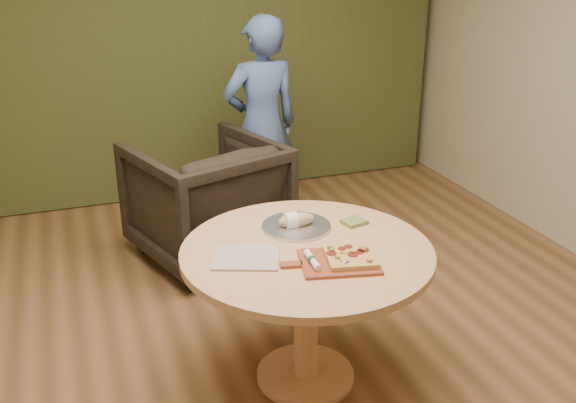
% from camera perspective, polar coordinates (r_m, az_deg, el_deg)
% --- Properties ---
extents(room_shell, '(5.04, 6.04, 2.84)m').
position_cam_1_polar(room_shell, '(2.75, -0.36, 7.05)').
color(room_shell, brown).
rests_on(room_shell, ground).
extents(curtain, '(4.80, 0.14, 2.78)m').
position_cam_1_polar(curtain, '(5.52, -10.72, 14.42)').
color(curtain, '#353D1B').
rests_on(curtain, ground).
extents(pedestal_table, '(1.22, 1.22, 0.75)m').
position_cam_1_polar(pedestal_table, '(3.15, 1.66, -6.47)').
color(pedestal_table, tan).
rests_on(pedestal_table, ground).
extents(pizza_paddle, '(0.47, 0.35, 0.01)m').
position_cam_1_polar(pizza_paddle, '(2.95, 4.34, -5.39)').
color(pizza_paddle, '#994127').
rests_on(pizza_paddle, pedestal_table).
extents(flatbread_pizza, '(0.26, 0.26, 0.04)m').
position_cam_1_polar(flatbread_pizza, '(2.96, 5.58, -4.91)').
color(flatbread_pizza, '#E0AA57').
rests_on(flatbread_pizza, pizza_paddle).
extents(cutlery_roll, '(0.04, 0.20, 0.03)m').
position_cam_1_polar(cutlery_roll, '(2.91, 2.17, -5.21)').
color(cutlery_roll, white).
rests_on(cutlery_roll, pizza_paddle).
extents(newspaper, '(0.37, 0.34, 0.01)m').
position_cam_1_polar(newspaper, '(2.99, -3.70, -5.00)').
color(newspaper, white).
rests_on(newspaper, pedestal_table).
extents(serving_tray, '(0.36, 0.36, 0.02)m').
position_cam_1_polar(serving_tray, '(3.29, 0.74, -2.22)').
color(serving_tray, silver).
rests_on(serving_tray, pedestal_table).
extents(bread_roll, '(0.19, 0.09, 0.09)m').
position_cam_1_polar(bread_roll, '(3.27, 0.60, -1.67)').
color(bread_roll, tan).
rests_on(bread_roll, serving_tray).
extents(green_packet, '(0.14, 0.12, 0.02)m').
position_cam_1_polar(green_packet, '(3.36, 5.90, -1.79)').
color(green_packet, '#57642D').
rests_on(green_packet, pedestal_table).
extents(armchair, '(1.14, 1.10, 0.94)m').
position_cam_1_polar(armchair, '(4.52, -7.30, 0.66)').
color(armchair, black).
rests_on(armchair, ground).
extents(person_standing, '(0.63, 0.44, 1.64)m').
position_cam_1_polar(person_standing, '(4.87, -2.37, 6.74)').
color(person_standing, '#435D97').
rests_on(person_standing, ground).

